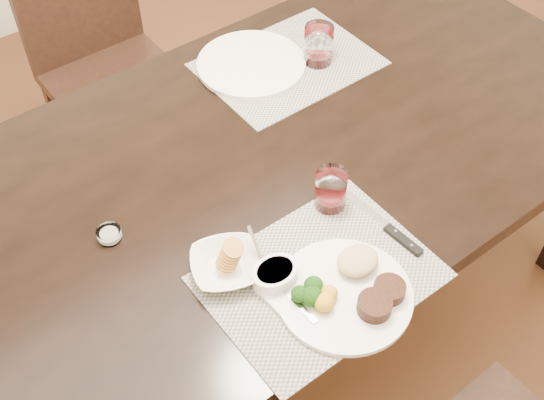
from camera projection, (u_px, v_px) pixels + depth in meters
ground_plane at (266, 321)px, 2.20m from camera, size 4.50×4.50×0.00m
dining_table at (264, 180)px, 1.70m from camera, size 2.00×1.00×0.75m
chair_far at (101, 53)px, 2.32m from camera, size 0.42×0.42×0.90m
placemat_near at (320, 277)px, 1.41m from camera, size 0.46×0.34×0.00m
placemat_far at (288, 64)px, 1.88m from camera, size 0.46×0.34×0.00m
dinner_plate at (351, 290)px, 1.36m from camera, size 0.28×0.28×0.05m
napkin_fork at (293, 300)px, 1.36m from camera, size 0.09×0.15×0.02m
steak_knife at (394, 233)px, 1.47m from camera, size 0.03×0.23×0.01m
cracker_bowl at (226, 265)px, 1.40m from camera, size 0.19×0.19×0.06m
sauce_ramekin at (275, 274)px, 1.38m from camera, size 0.10×0.15×0.08m
wine_glass_near at (331, 191)px, 1.50m from camera, size 0.07×0.07×0.10m
far_plate at (251, 64)px, 1.86m from camera, size 0.30×0.30×0.01m
wine_glass_far at (318, 46)px, 1.85m from camera, size 0.08×0.08×0.11m
salt_cellar at (109, 235)px, 1.47m from camera, size 0.05×0.05×0.02m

